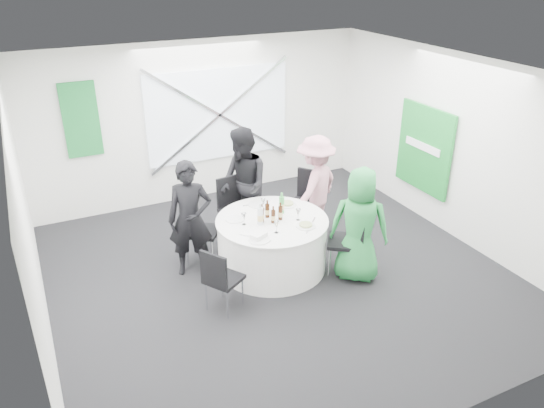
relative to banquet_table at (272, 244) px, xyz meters
name	(u,v)px	position (x,y,z in m)	size (l,w,h in m)	color
floor	(278,273)	(0.00, -0.20, -0.38)	(6.00, 6.00, 0.00)	black
ceiling	(279,73)	(0.00, -0.20, 2.42)	(6.00, 6.00, 0.00)	white
wall_back	(202,121)	(0.00, 2.80, 1.02)	(6.00, 6.00, 0.00)	white
wall_front	(440,310)	(0.00, -3.20, 1.02)	(6.00, 6.00, 0.00)	white
wall_left	(28,231)	(-3.00, -0.20, 1.02)	(6.00, 6.00, 0.00)	white
wall_right	(455,148)	(3.00, -0.20, 1.02)	(6.00, 6.00, 0.00)	white
window_panel	(219,114)	(0.30, 2.76, 1.12)	(2.60, 0.03, 1.60)	silver
window_brace_a	(220,115)	(0.30, 2.72, 1.12)	(0.05, 0.05, 3.16)	silver
window_brace_b	(220,115)	(0.30, 2.72, 1.12)	(0.05, 0.05, 3.16)	silver
green_banner	(81,120)	(-2.00, 2.75, 1.32)	(0.55, 0.04, 1.20)	#167229
green_sign	(424,149)	(2.94, 0.40, 0.82)	(0.05, 1.20, 1.40)	#18862E
banquet_table	(272,244)	(0.00, 0.00, 0.00)	(1.56, 1.56, 0.76)	silver
chair_back	(234,204)	(-0.15, 1.05, 0.20)	(0.51, 0.52, 0.99)	black
chair_back_left	(196,225)	(-0.89, 0.65, 0.20)	(0.63, 0.63, 0.99)	black
chair_back_right	(307,196)	(0.99, 0.78, 0.21)	(0.64, 0.64, 1.00)	black
chair_front_right	(352,235)	(0.91, -0.63, 0.23)	(0.65, 0.65, 1.03)	black
chair_front_left	(220,276)	(-1.03, -0.65, 0.14)	(0.56, 0.55, 0.88)	black
person_man_back_left	(190,219)	(-1.04, 0.38, 0.44)	(0.60, 0.39, 1.65)	black
person_man_back	(243,185)	(0.01, 1.01, 0.50)	(0.86, 0.47, 1.77)	black
person_woman_pink	(315,187)	(1.03, 0.60, 0.44)	(1.05, 0.49, 1.63)	pink
person_woman_green	(359,225)	(0.93, -0.74, 0.43)	(0.79, 0.51, 1.61)	#268D41
plate_back	(257,204)	(0.01, 0.52, 0.39)	(0.26, 0.26, 0.01)	white
plate_back_left	(235,219)	(-0.46, 0.22, 0.39)	(0.26, 0.26, 0.01)	white
plate_back_right	(287,204)	(0.41, 0.32, 0.40)	(0.27, 0.27, 0.04)	white
plate_front_right	(306,225)	(0.32, -0.37, 0.40)	(0.27, 0.27, 0.04)	white
plate_front_left	(259,240)	(-0.40, -0.44, 0.39)	(0.28, 0.28, 0.01)	white
napkin	(259,235)	(-0.38, -0.40, 0.42)	(0.20, 0.13, 0.06)	silver
beer_bottle_a	(262,215)	(-0.15, 0.00, 0.48)	(0.06, 0.06, 0.27)	#3A1A0A
beer_bottle_b	(267,211)	(-0.02, 0.10, 0.48)	(0.06, 0.06, 0.26)	#3A1A0A
beer_bottle_c	(280,213)	(0.11, -0.04, 0.48)	(0.06, 0.06, 0.25)	#3A1A0A
beer_bottle_d	(273,217)	(-0.02, -0.08, 0.47)	(0.06, 0.06, 0.24)	#3A1A0A
green_water_bottle	(282,205)	(0.21, 0.13, 0.50)	(0.08, 0.08, 0.31)	green
clear_water_bottle	(260,216)	(-0.20, -0.05, 0.50)	(0.08, 0.08, 0.31)	silver
wine_glass_a	(298,212)	(0.32, -0.16, 0.50)	(0.07, 0.07, 0.17)	white
wine_glass_b	(276,224)	(-0.11, -0.36, 0.50)	(0.07, 0.07, 0.17)	white
wine_glass_c	(244,216)	(-0.40, 0.04, 0.50)	(0.07, 0.07, 0.17)	white
wine_glass_d	(263,201)	(0.03, 0.35, 0.50)	(0.07, 0.07, 0.17)	white
fork_a	(245,236)	(-0.52, -0.26, 0.38)	(0.01, 0.15, 0.01)	silver
knife_a	(266,240)	(-0.32, -0.48, 0.38)	(0.01, 0.15, 0.01)	silver
fork_b	(265,202)	(0.16, 0.55, 0.38)	(0.01, 0.15, 0.01)	silver
knife_b	(248,205)	(-0.12, 0.56, 0.38)	(0.01, 0.15, 0.01)	silver
fork_c	(308,231)	(0.28, -0.50, 0.38)	(0.01, 0.15, 0.01)	silver
knife_c	(314,220)	(0.51, -0.26, 0.38)	(0.01, 0.15, 0.01)	silver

